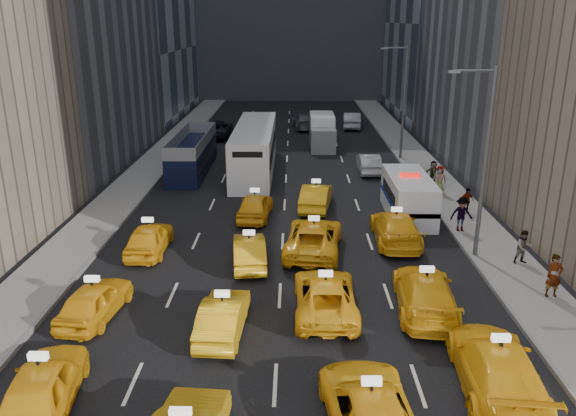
{
  "coord_description": "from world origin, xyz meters",
  "views": [
    {
      "loc": [
        0.56,
        -12.96,
        10.93
      ],
      "look_at": [
        0.28,
        13.45,
        2.0
      ],
      "focal_mm": 35.0,
      "sensor_mm": 36.0,
      "label": 1
    }
  ],
  "objects_px": {
    "city_bus": "(255,149)",
    "pedestrian_0": "(554,276)",
    "box_truck": "(322,132)",
    "nypd_van": "(408,197)",
    "double_decker": "(193,153)"
  },
  "relations": [
    {
      "from": "double_decker",
      "to": "box_truck",
      "type": "height_order",
      "value": "double_decker"
    },
    {
      "from": "city_bus",
      "to": "box_truck",
      "type": "distance_m",
      "value": 9.94
    },
    {
      "from": "nypd_van",
      "to": "box_truck",
      "type": "xyz_separation_m",
      "value": [
        -4.11,
        18.46,
        0.22
      ]
    },
    {
      "from": "box_truck",
      "to": "pedestrian_0",
      "type": "height_order",
      "value": "box_truck"
    },
    {
      "from": "nypd_van",
      "to": "double_decker",
      "type": "relative_size",
      "value": 0.62
    },
    {
      "from": "pedestrian_0",
      "to": "box_truck",
      "type": "bearing_deg",
      "value": 103.76
    },
    {
      "from": "box_truck",
      "to": "pedestrian_0",
      "type": "bearing_deg",
      "value": -70.29
    },
    {
      "from": "city_bus",
      "to": "pedestrian_0",
      "type": "xyz_separation_m",
      "value": [
        13.49,
        -20.39,
        -0.62
      ]
    },
    {
      "from": "double_decker",
      "to": "box_truck",
      "type": "xyz_separation_m",
      "value": [
        10.07,
        8.61,
        -0.03
      ]
    },
    {
      "from": "box_truck",
      "to": "nypd_van",
      "type": "bearing_deg",
      "value": -73.42
    },
    {
      "from": "box_truck",
      "to": "city_bus",
      "type": "bearing_deg",
      "value": -119.2
    },
    {
      "from": "nypd_van",
      "to": "double_decker",
      "type": "distance_m",
      "value": 17.27
    },
    {
      "from": "city_bus",
      "to": "box_truck",
      "type": "bearing_deg",
      "value": 58.78
    },
    {
      "from": "city_bus",
      "to": "pedestrian_0",
      "type": "bearing_deg",
      "value": -54.48
    },
    {
      "from": "double_decker",
      "to": "city_bus",
      "type": "bearing_deg",
      "value": 8.92
    }
  ]
}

